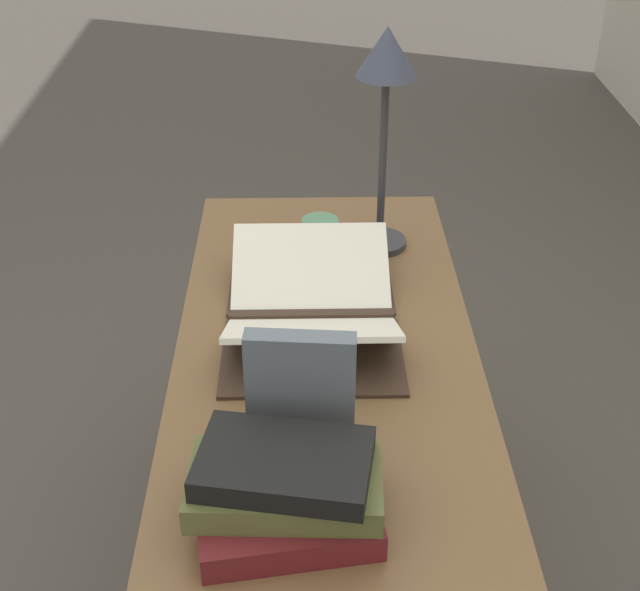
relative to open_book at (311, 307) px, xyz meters
The scene contains 6 objects.
reading_desk 0.18m from the open_book, 20.70° to the left, with size 1.32×0.60×0.78m.
open_book is the anchor object (origin of this frame).
book_stack_tall 0.56m from the open_book, ahead, with size 0.26×0.30×0.14m.
book_standing_upright 0.41m from the open_book, ahead, with size 0.05×0.18×0.24m.
reading_lamp 0.52m from the open_book, 152.57° to the left, with size 0.13×0.13×0.52m.
coffee_mug 0.27m from the open_book, behind, with size 0.09×0.12×0.10m.
Camera 1 is at (1.47, -0.04, 1.82)m, focal length 50.00 mm.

